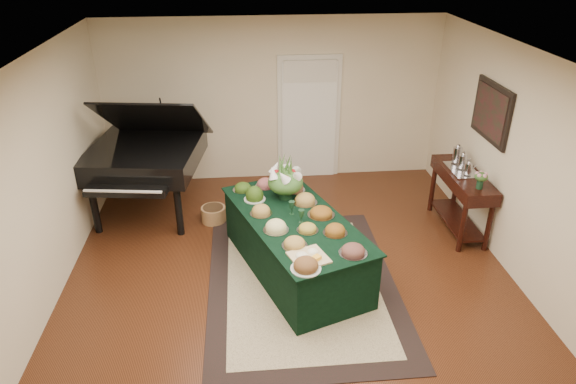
{
  "coord_description": "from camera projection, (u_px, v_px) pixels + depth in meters",
  "views": [
    {
      "loc": [
        -0.51,
        -5.16,
        3.86
      ],
      "look_at": [
        0.0,
        0.3,
        1.05
      ],
      "focal_mm": 32.0,
      "sensor_mm": 36.0,
      "label": 1
    }
  ],
  "objects": [
    {
      "name": "wicker_basket",
      "position": [
        214.0,
        214.0,
        7.57
      ],
      "size": [
        0.36,
        0.36,
        0.23
      ],
      "primitive_type": "cylinder",
      "color": "olive",
      "rests_on": "ground"
    },
    {
      "name": "mahogany_sideboard",
      "position": [
        462.0,
        186.0,
        7.12
      ],
      "size": [
        0.45,
        1.35,
        0.89
      ],
      "color": "black",
      "rests_on": "ground"
    },
    {
      "name": "ground",
      "position": [
        290.0,
        278.0,
        6.38
      ],
      "size": [
        6.0,
        6.0,
        0.0
      ],
      "primitive_type": "plane",
      "color": "black",
      "rests_on": "ground"
    },
    {
      "name": "floral_centerpiece",
      "position": [
        285.0,
        178.0,
        6.54
      ],
      "size": [
        0.47,
        0.47,
        0.47
      ],
      "color": "#14331E",
      "rests_on": "buffet_table"
    },
    {
      "name": "green_goblets",
      "position": [
        296.0,
        212.0,
        6.14
      ],
      "size": [
        0.17,
        0.29,
        0.18
      ],
      "color": "#14331E",
      "rests_on": "buffet_table"
    },
    {
      "name": "grand_piano",
      "position": [
        146.0,
        155.0,
        7.46
      ],
      "size": [
        1.83,
        2.0,
        1.85
      ],
      "color": "black",
      "rests_on": "ground"
    },
    {
      "name": "pink_bouquet",
      "position": [
        481.0,
        177.0,
        6.54
      ],
      "size": [
        0.19,
        0.19,
        0.24
      ],
      "color": "#14331E",
      "rests_on": "mahogany_sideboard"
    },
    {
      "name": "buffet_table",
      "position": [
        295.0,
        244.0,
        6.37
      ],
      "size": [
        1.8,
        2.53,
        0.76
      ],
      "color": "black",
      "rests_on": "ground"
    },
    {
      "name": "tea_service",
      "position": [
        462.0,
        161.0,
        7.09
      ],
      "size": [
        0.34,
        0.58,
        0.3
      ],
      "color": "#B8B9C2",
      "rests_on": "mahogany_sideboard"
    },
    {
      "name": "kitchen_doorway",
      "position": [
        309.0,
        120.0,
        8.59
      ],
      "size": [
        1.05,
        0.07,
        2.1
      ],
      "color": "silver",
      "rests_on": "ground"
    },
    {
      "name": "area_rug",
      "position": [
        302.0,
        283.0,
        6.27
      ],
      "size": [
        2.26,
        3.17,
        0.01
      ],
      "color": "black",
      "rests_on": "ground"
    },
    {
      "name": "cutting_board",
      "position": [
        308.0,
        255.0,
        5.43
      ],
      "size": [
        0.48,
        0.48,
        0.1
      ],
      "color": "tan",
      "rests_on": "buffet_table"
    },
    {
      "name": "food_platters",
      "position": [
        292.0,
        212.0,
        6.24
      ],
      "size": [
        1.45,
        2.45,
        0.14
      ],
      "color": "#B8B9C2",
      "rests_on": "buffet_table"
    },
    {
      "name": "wall_painting",
      "position": [
        491.0,
        112.0,
        6.65
      ],
      "size": [
        0.05,
        0.95,
        0.75
      ],
      "color": "black",
      "rests_on": "ground"
    }
  ]
}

